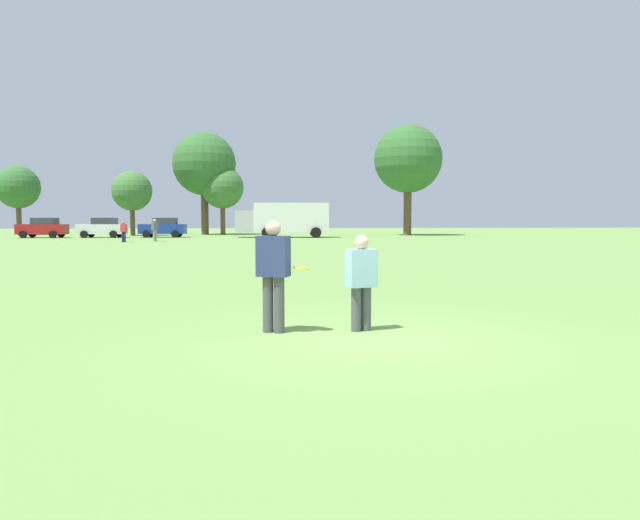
{
  "coord_description": "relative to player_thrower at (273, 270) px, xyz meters",
  "views": [
    {
      "loc": [
        -1.73,
        -8.62,
        1.8
      ],
      "look_at": [
        -0.61,
        1.64,
        1.08
      ],
      "focal_mm": 33.79,
      "sensor_mm": 36.0,
      "label": 1
    }
  ],
  "objects": [
    {
      "name": "parked_car_mid_left",
      "position": [
        -14.11,
        47.68,
        -0.07
      ],
      "size": [
        4.3,
        2.4,
        1.82
      ],
      "color": "silver",
      "rests_on": "ground"
    },
    {
      "name": "tree_east_oak",
      "position": [
        15.61,
        51.98,
        6.87
      ],
      "size": [
        7.04,
        7.04,
        11.43
      ],
      "color": "brown",
      "rests_on": "ground"
    },
    {
      "name": "tree_west_maple",
      "position": [
        -12.62,
        53.85,
        3.53
      ],
      "size": [
        4.04,
        4.04,
        6.57
      ],
      "color": "brown",
      "rests_on": "ground"
    },
    {
      "name": "frisbee",
      "position": [
        0.44,
        -0.06,
        0.02
      ],
      "size": [
        0.27,
        0.27,
        0.06
      ],
      "color": "yellow"
    },
    {
      "name": "tree_west_oak",
      "position": [
        -25.15,
        57.81,
        4.04
      ],
      "size": [
        4.5,
        4.5,
        7.31
      ],
      "color": "brown",
      "rests_on": "ground"
    },
    {
      "name": "box_truck",
      "position": [
        2.52,
        46.25,
        0.76
      ],
      "size": [
        8.62,
        3.32,
        3.18
      ],
      "color": "white",
      "rests_on": "ground"
    },
    {
      "name": "bystander_sideline_watcher",
      "position": [
        -7.92,
        38.24,
        -0.02
      ],
      "size": [
        0.48,
        0.55,
        1.72
      ],
      "color": "gray",
      "rests_on": "ground"
    },
    {
      "name": "parked_car_center",
      "position": [
        -8.69,
        47.93,
        -0.07
      ],
      "size": [
        4.3,
        2.4,
        1.82
      ],
      "color": "navy",
      "rests_on": "ground"
    },
    {
      "name": "tree_east_birch",
      "position": [
        -3.6,
        55.82,
        4.02
      ],
      "size": [
        4.48,
        4.48,
        7.29
      ],
      "color": "brown",
      "rests_on": "ground"
    },
    {
      "name": "ground_plane",
      "position": [
        1.44,
        -0.77,
        -0.99
      ],
      "size": [
        195.76,
        195.76,
        0.0
      ],
      "primitive_type": "plane",
      "color": "#6B9347"
    },
    {
      "name": "parked_car_near_left",
      "position": [
        -19.37,
        47.72,
        -0.07
      ],
      "size": [
        4.3,
        2.4,
        1.82
      ],
      "color": "maroon",
      "rests_on": "ground"
    },
    {
      "name": "bystander_far_jogger",
      "position": [
        -9.93,
        36.67,
        -0.12
      ],
      "size": [
        0.47,
        0.33,
        1.55
      ],
      "color": "#1E234C",
      "rests_on": "ground"
    },
    {
      "name": "player_defender",
      "position": [
        1.39,
        -0.02,
        -0.14
      ],
      "size": [
        0.52,
        0.38,
        1.53
      ],
      "color": "#4C4C51",
      "rests_on": "ground"
    },
    {
      "name": "traffic_cone",
      "position": [
        0.14,
        7.77,
        -0.76
      ],
      "size": [
        0.32,
        0.32,
        0.48
      ],
      "color": "#D8590C",
      "rests_on": "ground"
    },
    {
      "name": "tree_center_elm",
      "position": [
        -5.56,
        56.73,
        6.57
      ],
      "size": [
        6.77,
        6.77,
        11.0
      ],
      "color": "brown",
      "rests_on": "ground"
    },
    {
      "name": "player_thrower",
      "position": [
        0.0,
        0.0,
        0.0
      ],
      "size": [
        0.56,
        0.45,
        1.76
      ],
      "color": "#4C4C51",
      "rests_on": "ground"
    }
  ]
}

